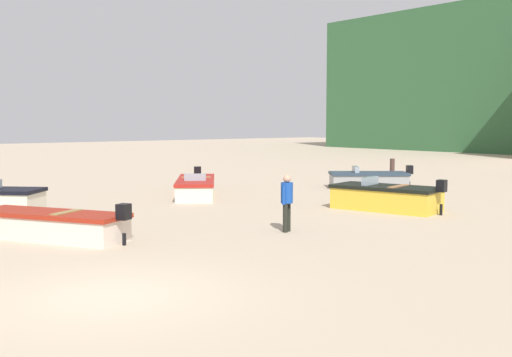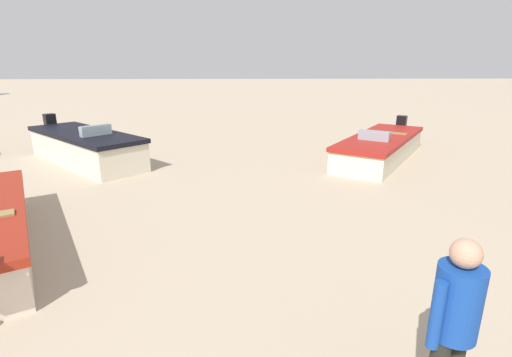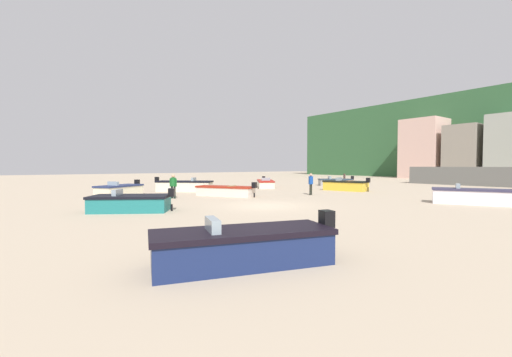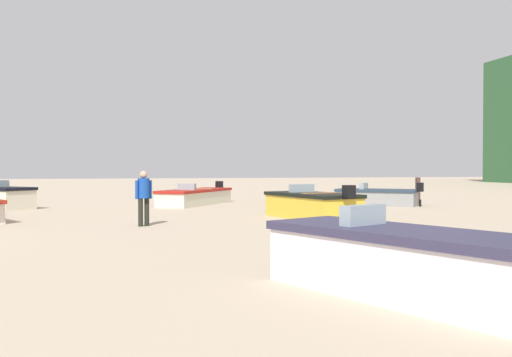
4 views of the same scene
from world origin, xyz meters
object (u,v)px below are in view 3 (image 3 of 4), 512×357
(boat_white_7, at_px, (472,196))
(mooring_post_near_water, at_px, (344,179))
(boat_grey_8, at_px, (335,182))
(boat_navy_2, at_px, (244,247))
(boat_cream_5, at_px, (265,184))
(boat_cream_0, at_px, (185,186))
(boat_yellow_3, at_px, (346,186))
(boat_teal_1, at_px, (131,203))
(beach_walker_distant, at_px, (173,184))
(boat_cream_6, at_px, (226,191))
(beach_walker_foreground, at_px, (311,182))
(boat_cream_4, at_px, (120,190))

(boat_white_7, distance_m, mooring_post_near_water, 19.45)
(boat_grey_8, height_order, mooring_post_near_water, mooring_post_near_water)
(boat_navy_2, relative_size, boat_cream_5, 0.86)
(boat_cream_0, distance_m, boat_yellow_3, 14.05)
(boat_cream_5, distance_m, boat_white_7, 18.36)
(boat_teal_1, height_order, mooring_post_near_water, mooring_post_near_water)
(beach_walker_distant, bearing_deg, mooring_post_near_water, -117.46)
(boat_cream_5, bearing_deg, boat_white_7, 125.88)
(boat_cream_5, relative_size, beach_walker_distant, 3.06)
(mooring_post_near_water, bearing_deg, boat_cream_6, -77.95)
(boat_cream_5, bearing_deg, mooring_post_near_water, -154.68)
(boat_yellow_3, distance_m, beach_walker_distant, 15.11)
(beach_walker_foreground, bearing_deg, beach_walker_distant, 132.68)
(boat_cream_4, xyz_separation_m, boat_cream_6, (4.92, 6.02, -0.03))
(boat_teal_1, bearing_deg, boat_cream_5, -26.36)
(boat_cream_0, distance_m, beach_walker_foreground, 10.70)
(boat_cream_5, height_order, beach_walker_foreground, beach_walker_foreground)
(beach_walker_foreground, xyz_separation_m, beach_walker_distant, (-3.76, -9.26, 0.00))
(boat_teal_1, xyz_separation_m, boat_navy_2, (10.07, -0.42, 0.01))
(boat_cream_4, xyz_separation_m, beach_walker_foreground, (7.96, 11.63, 0.54))
(boat_teal_1, xyz_separation_m, boat_cream_6, (-3.89, 7.69, -0.03))
(boat_teal_1, bearing_deg, boat_cream_6, -30.68)
(boat_cream_4, relative_size, boat_cream_5, 0.76)
(boat_teal_1, height_order, beach_walker_foreground, beach_walker_foreground)
(beach_walker_distant, bearing_deg, beach_walker_foreground, -147.91)
(boat_teal_1, relative_size, boat_yellow_3, 0.97)
(mooring_post_near_water, height_order, beach_walker_distant, beach_walker_distant)
(boat_white_7, height_order, mooring_post_near_water, mooring_post_near_water)
(boat_grey_8, bearing_deg, boat_cream_5, 111.52)
(boat_cream_6, bearing_deg, boat_yellow_3, -39.55)
(boat_yellow_3, bearing_deg, boat_white_7, -118.11)
(beach_walker_foreground, bearing_deg, boat_white_7, -97.72)
(boat_cream_5, relative_size, boat_grey_8, 1.30)
(boat_teal_1, relative_size, boat_grey_8, 1.04)
(boat_cream_6, bearing_deg, boat_grey_8, -18.10)
(boat_navy_2, height_order, boat_white_7, boat_white_7)
(boat_yellow_3, height_order, boat_cream_6, boat_yellow_3)
(boat_cream_4, relative_size, beach_walker_distant, 2.31)
(boat_cream_0, bearing_deg, boat_teal_1, 7.72)
(boat_yellow_3, xyz_separation_m, beach_walker_foreground, (1.11, -5.61, 0.51))
(boat_yellow_3, distance_m, boat_cream_6, 11.38)
(boat_cream_4, xyz_separation_m, boat_grey_8, (1.56, 22.31, -0.02))
(boat_navy_2, xyz_separation_m, beach_walker_foreground, (-10.91, 13.72, 0.54))
(boat_navy_2, xyz_separation_m, boat_white_7, (-1.36, 16.73, 0.05))
(boat_cream_0, relative_size, beach_walker_foreground, 2.71)
(boat_navy_2, relative_size, mooring_post_near_water, 3.39)
(boat_white_7, relative_size, boat_grey_8, 1.10)
(boat_white_7, xyz_separation_m, boat_grey_8, (-15.95, 7.67, -0.07))
(boat_cream_4, bearing_deg, beach_walker_foreground, -157.30)
(beach_walker_foreground, relative_size, beach_walker_distant, 1.00)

